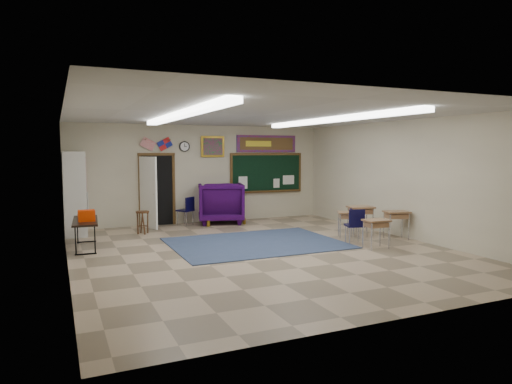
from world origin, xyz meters
name	(u,v)px	position (x,y,z in m)	size (l,w,h in m)	color
floor	(262,251)	(0.00, 0.00, 0.00)	(9.00, 9.00, 0.00)	tan
back_wall	(202,174)	(0.00, 4.50, 1.50)	(8.00, 0.04, 3.00)	beige
front_wall	(406,206)	(0.00, -4.50, 1.50)	(8.00, 0.04, 3.00)	beige
left_wall	(65,190)	(-4.00, 0.00, 1.50)	(0.04, 9.00, 3.00)	beige
right_wall	(405,179)	(4.00, 0.00, 1.50)	(0.04, 9.00, 3.00)	beige
ceiling	(262,115)	(0.00, 0.00, 3.00)	(8.00, 9.00, 0.04)	beige
area_rug	(256,243)	(0.20, 0.80, 0.01)	(4.00, 3.00, 0.02)	navy
fluorescent_strips	(262,117)	(0.00, 0.00, 2.94)	(3.86, 6.00, 0.10)	white
doorway	(155,190)	(-1.50, 4.35, 1.06)	(1.10, 0.89, 2.16)	black
chalkboard	(267,174)	(2.20, 4.46, 1.46)	(2.55, 0.14, 1.30)	#523617
bulletin_board	(267,144)	(2.20, 4.47, 2.45)	(2.10, 0.05, 0.55)	red
framed_art_print	(213,147)	(0.35, 4.47, 2.35)	(0.75, 0.05, 0.65)	olive
wall_clock	(184,147)	(-0.55, 4.47, 2.35)	(0.32, 0.05, 0.32)	black
wall_flags	(156,142)	(-1.40, 4.44, 2.48)	(1.16, 0.06, 0.70)	red
storage_cabinet	(74,193)	(-3.71, 3.85, 1.10)	(0.59, 1.25, 2.20)	silver
wingback_armchair	(221,203)	(0.48, 4.15, 0.63)	(1.34, 1.38, 1.26)	#230535
student_chair_reading	(185,211)	(-0.65, 4.12, 0.43)	(0.43, 0.43, 0.85)	black
student_chair_desk_a	(354,226)	(2.33, -0.19, 0.42)	(0.42, 0.42, 0.85)	black
student_chair_desk_b	(359,223)	(2.97, 0.46, 0.37)	(0.37, 0.37, 0.74)	black
student_desk_front_left	(349,223)	(2.69, 0.54, 0.37)	(0.68, 0.62, 0.66)	brown
student_desk_front_right	(360,219)	(3.14, 0.66, 0.43)	(0.73, 0.60, 0.77)	brown
student_desk_back_left	(376,232)	(2.47, -0.83, 0.37)	(0.58, 0.45, 0.66)	brown
student_desk_back_right	(396,223)	(3.65, -0.14, 0.40)	(0.69, 0.58, 0.71)	brown
folding_table	(86,233)	(-3.57, 1.86, 0.36)	(0.64, 1.62, 0.90)	black
wooden_stool	(143,222)	(-2.06, 3.20, 0.32)	(0.35, 0.35, 0.61)	#4F3017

